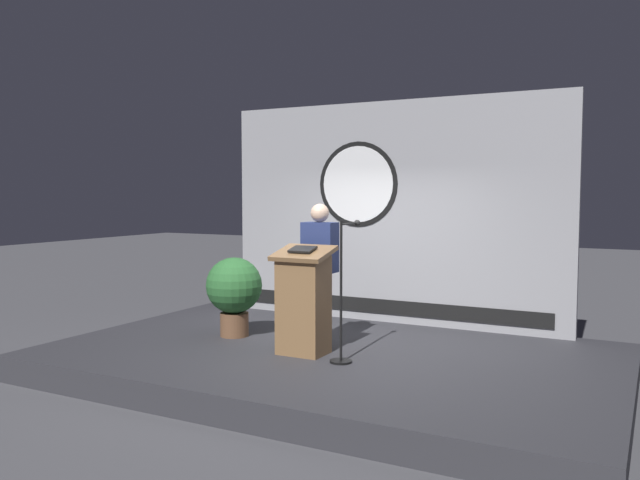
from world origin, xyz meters
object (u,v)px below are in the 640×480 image
podium (303,301)px  potted_plant (234,289)px  microphone_stand (343,311)px  speaker_person (320,273)px

podium → potted_plant: (-1.22, 0.38, 0.00)m
podium → microphone_stand: size_ratio=0.80×
microphone_stand → potted_plant: microphone_stand is taller
podium → speaker_person: speaker_person is taller
potted_plant → speaker_person: bearing=5.0°
microphone_stand → podium: bearing=170.2°
microphone_stand → potted_plant: bearing=165.1°
podium → microphone_stand: (0.54, -0.09, -0.05)m
podium → potted_plant: size_ratio=1.22×
speaker_person → potted_plant: (-1.18, -0.10, -0.26)m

